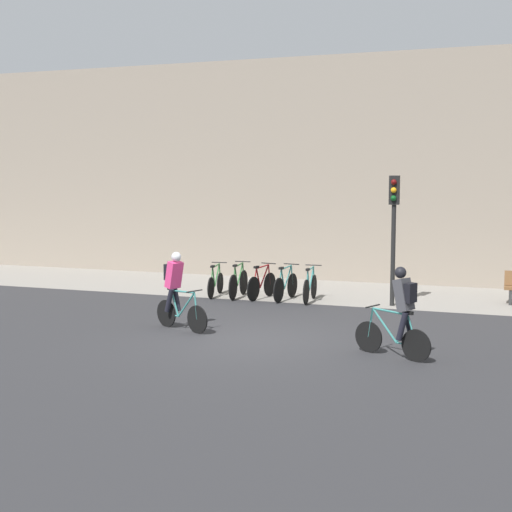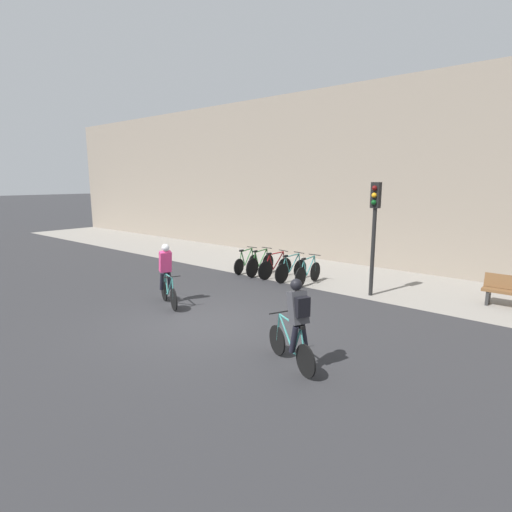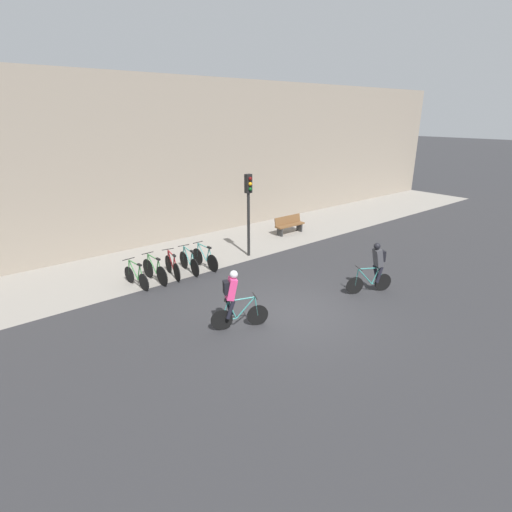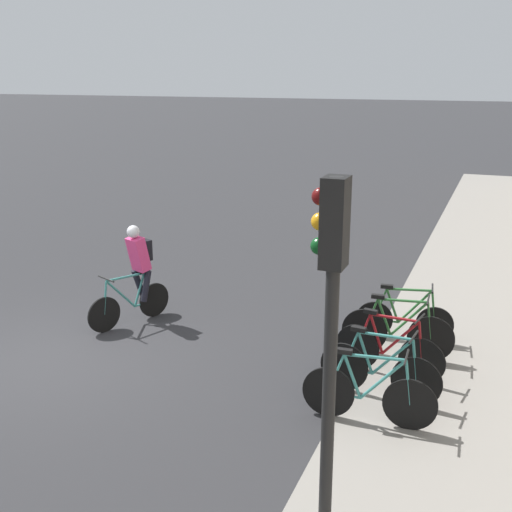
{
  "view_description": "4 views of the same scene",
  "coord_description": "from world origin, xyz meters",
  "views": [
    {
      "loc": [
        5.0,
        -13.89,
        3.39
      ],
      "look_at": [
        -0.61,
        2.13,
        1.53
      ],
      "focal_mm": 50.0,
      "sensor_mm": 36.0,
      "label": 1
    },
    {
      "loc": [
        7.12,
        -6.46,
        3.5
      ],
      "look_at": [
        0.35,
        1.7,
        1.49
      ],
      "focal_mm": 28.0,
      "sensor_mm": 36.0,
      "label": 2
    },
    {
      "loc": [
        -7.76,
        -7.65,
        5.72
      ],
      "look_at": [
        0.25,
        2.09,
        1.22
      ],
      "focal_mm": 28.0,
      "sensor_mm": 36.0,
      "label": 3
    },
    {
      "loc": [
        7.22,
        6.26,
        4.25
      ],
      "look_at": [
        -1.24,
        2.93,
        1.65
      ],
      "focal_mm": 45.0,
      "sensor_mm": 36.0,
      "label": 4
    }
  ],
  "objects": [
    {
      "name": "bench",
      "position": [
        5.9,
        6.32,
        0.47
      ],
      "size": [
        1.7,
        0.44,
        0.89
      ],
      "color": "brown",
      "rests_on": "ground"
    },
    {
      "name": "parked_bike_3",
      "position": [
        -0.71,
        4.93,
        0.41
      ],
      "size": [
        0.46,
        1.68,
        0.98
      ],
      "color": "black",
      "rests_on": "ground"
    },
    {
      "name": "parked_bike_0",
      "position": [
        -2.83,
        4.93,
        0.38
      ],
      "size": [
        0.46,
        1.57,
        0.94
      ],
      "color": "black",
      "rests_on": "ground"
    },
    {
      "name": "kerb_strip",
      "position": [
        0.0,
        6.75,
        0.0
      ],
      "size": [
        44.0,
        4.5,
        0.01
      ],
      "primitive_type": "cube",
      "color": "gray",
      "rests_on": "ground"
    },
    {
      "name": "parked_bike_1",
      "position": [
        -2.12,
        4.93,
        0.42
      ],
      "size": [
        0.46,
        1.72,
        0.99
      ],
      "color": "black",
      "rests_on": "ground"
    },
    {
      "name": "ground",
      "position": [
        0.0,
        0.0,
        0.0
      ],
      "size": [
        200.0,
        200.0,
        0.0
      ],
      "primitive_type": "plane",
      "color": "#2B2B2D"
    },
    {
      "name": "building_facade",
      "position": [
        0.0,
        9.3,
        3.67
      ],
      "size": [
        44.0,
        0.6,
        7.34
      ],
      "primitive_type": "cube",
      "color": "gray",
      "rests_on": "ground"
    },
    {
      "name": "cyclist_pink",
      "position": [
        -1.92,
        0.43,
        0.95
      ],
      "size": [
        1.54,
        0.74,
        1.75
      ],
      "color": "black",
      "rests_on": "ground"
    },
    {
      "name": "cyclist_grey",
      "position": [
        3.22,
        -0.59,
        0.95
      ],
      "size": [
        1.54,
        0.76,
        1.75
      ],
      "color": "black",
      "rests_on": "ground"
    },
    {
      "name": "parked_bike_2",
      "position": [
        -1.42,
        4.93,
        0.4
      ],
      "size": [
        0.46,
        1.63,
        0.97
      ],
      "color": "black",
      "rests_on": "ground"
    },
    {
      "name": "traffic_light_pole",
      "position": [
        2.23,
        4.98,
        2.4
      ],
      "size": [
        0.26,
        0.3,
        3.45
      ],
      "color": "black",
      "rests_on": "ground"
    },
    {
      "name": "parked_bike_4",
      "position": [
        -0.01,
        4.93,
        0.4
      ],
      "size": [
        0.46,
        1.69,
        0.97
      ],
      "color": "black",
      "rests_on": "ground"
    }
  ]
}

